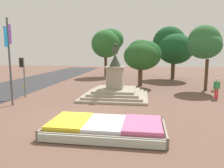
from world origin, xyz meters
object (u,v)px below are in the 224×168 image
(pedestrian_with_handbag, at_px, (216,87))
(flower_planter, at_px, (106,128))
(traffic_light_mid_block, at_px, (23,70))
(statue_monument, at_px, (115,89))
(banner_pole, at_px, (9,58))

(pedestrian_with_handbag, bearing_deg, flower_planter, -130.69)
(flower_planter, height_order, traffic_light_mid_block, traffic_light_mid_block)
(statue_monument, bearing_deg, banner_pole, -150.70)
(flower_planter, relative_size, statue_monument, 1.03)
(banner_pole, bearing_deg, traffic_light_mid_block, 103.32)
(banner_pole, bearing_deg, flower_planter, -30.18)
(statue_monument, xyz_separation_m, traffic_light_mid_block, (-7.80, -1.28, 1.62))
(traffic_light_mid_block, bearing_deg, flower_planter, -40.68)
(flower_planter, relative_size, traffic_light_mid_block, 1.69)
(flower_planter, xyz_separation_m, pedestrian_with_handbag, (7.81, 9.08, 0.69))
(banner_pole, bearing_deg, pedestrian_with_handbag, 16.15)
(traffic_light_mid_block, xyz_separation_m, pedestrian_with_handbag, (16.29, 1.80, -1.38))
(statue_monument, height_order, banner_pole, banner_pole)
(flower_planter, relative_size, pedestrian_with_handbag, 3.33)
(flower_planter, bearing_deg, banner_pole, 149.82)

